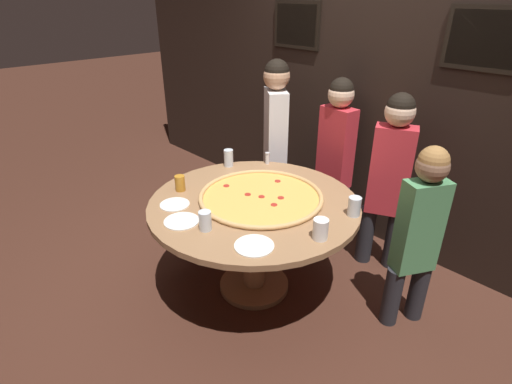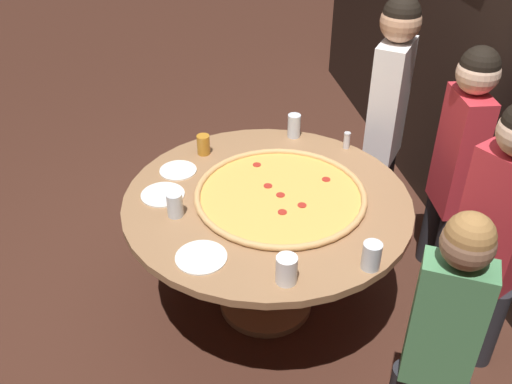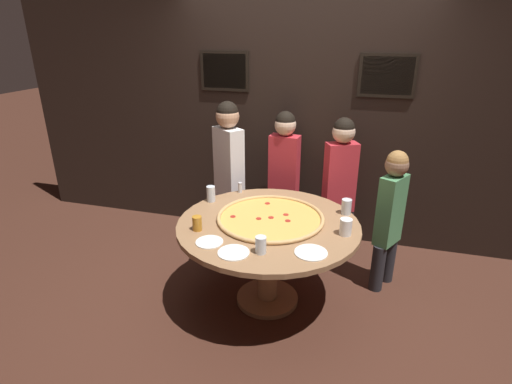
{
  "view_description": "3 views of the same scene",
  "coord_description": "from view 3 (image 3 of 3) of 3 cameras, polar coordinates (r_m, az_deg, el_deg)",
  "views": [
    {
      "loc": [
        1.75,
        -1.64,
        2.02
      ],
      "look_at": [
        0.03,
        -0.01,
        0.82
      ],
      "focal_mm": 28.0,
      "sensor_mm": 36.0,
      "label": 1
    },
    {
      "loc": [
        2.27,
        -0.46,
        2.38
      ],
      "look_at": [
        0.05,
        -0.06,
        0.82
      ],
      "focal_mm": 40.0,
      "sensor_mm": 36.0,
      "label": 2
    },
    {
      "loc": [
        0.67,
        -2.73,
        2.15
      ],
      "look_at": [
        -0.12,
        0.06,
        0.96
      ],
      "focal_mm": 28.0,
      "sensor_mm": 36.0,
      "label": 3
    }
  ],
  "objects": [
    {
      "name": "condiment_shaker",
      "position": [
        3.7,
        -2.3,
        0.66
      ],
      "size": [
        0.04,
        0.04,
        0.1
      ],
      "color": "silver",
      "rests_on": "dining_table"
    },
    {
      "name": "white_plate_near_front",
      "position": [
        2.88,
        -6.67,
        -7.11
      ],
      "size": [
        0.2,
        0.2,
        0.01
      ],
      "primitive_type": "cylinder",
      "color": "white",
      "rests_on": "dining_table"
    },
    {
      "name": "diner_far_right",
      "position": [
        3.55,
        18.62,
        -2.85
      ],
      "size": [
        0.25,
        0.33,
        1.26
      ],
      "rotation": [
        0.0,
        0.0,
        -2.07
      ],
      "color": "#232328",
      "rests_on": "ground_plane"
    },
    {
      "name": "drink_cup_near_left",
      "position": [
        3.35,
        12.79,
        -2.06
      ],
      "size": [
        0.08,
        0.08,
        0.13
      ],
      "primitive_type": "cylinder",
      "color": "silver",
      "rests_on": "dining_table"
    },
    {
      "name": "drink_cup_far_right",
      "position": [
        3.04,
        -8.41,
        -4.45
      ],
      "size": [
        0.07,
        0.07,
        0.11
      ],
      "primitive_type": "cylinder",
      "color": "#BC7A23",
      "rests_on": "dining_table"
    },
    {
      "name": "diner_centre_back",
      "position": [
        4.03,
        -3.89,
        3.56
      ],
      "size": [
        0.39,
        0.34,
        1.52
      ],
      "rotation": [
        0.0,
        0.0,
        2.51
      ],
      "color": "#232328",
      "rests_on": "ground_plane"
    },
    {
      "name": "giant_pizza",
      "position": [
        3.2,
        2.06,
        -3.65
      ],
      "size": [
        0.86,
        0.86,
        0.03
      ],
      "color": "#E5A84C",
      "rests_on": "dining_table"
    },
    {
      "name": "dining_table",
      "position": [
        3.22,
        1.74,
        -6.73
      ],
      "size": [
        1.44,
        1.44,
        0.74
      ],
      "color": "#936B47",
      "rests_on": "ground_plane"
    },
    {
      "name": "drink_cup_near_right",
      "position": [
        3.52,
        -6.46,
        -0.26
      ],
      "size": [
        0.08,
        0.08,
        0.14
      ],
      "primitive_type": "cylinder",
      "color": "silver",
      "rests_on": "dining_table"
    },
    {
      "name": "white_plate_beside_cup",
      "position": [
        2.77,
        7.86,
        -8.56
      ],
      "size": [
        0.23,
        0.23,
        0.01
      ],
      "primitive_type": "cylinder",
      "color": "white",
      "rests_on": "dining_table"
    },
    {
      "name": "diner_side_left",
      "position": [
        4.09,
        4.03,
        3.0
      ],
      "size": [
        0.36,
        0.21,
        1.42
      ],
      "rotation": [
        0.0,
        0.0,
        3.04
      ],
      "color": "#232328",
      "rests_on": "ground_plane"
    },
    {
      "name": "white_plate_far_back",
      "position": [
        2.74,
        -3.22,
        -8.63
      ],
      "size": [
        0.22,
        0.22,
        0.01
      ],
      "primitive_type": "cylinder",
      "color": "white",
      "rests_on": "dining_table"
    },
    {
      "name": "back_wall",
      "position": [
        4.19,
        6.37,
        10.49
      ],
      "size": [
        6.4,
        0.08,
        2.6
      ],
      "color": "black",
      "rests_on": "ground_plane"
    },
    {
      "name": "diner_side_right",
      "position": [
        3.93,
        11.86,
        1.65
      ],
      "size": [
        0.37,
        0.27,
        1.41
      ],
      "rotation": [
        0.0,
        0.0,
        -2.69
      ],
      "color": "#232328",
      "rests_on": "ground_plane"
    },
    {
      "name": "drink_cup_front_edge",
      "position": [
        3.01,
        12.7,
        -4.89
      ],
      "size": [
        0.09,
        0.09,
        0.13
      ],
      "primitive_type": "cylinder",
      "color": "white",
      "rests_on": "dining_table"
    },
    {
      "name": "ground_plane",
      "position": [
        3.54,
        1.63,
        -15.15
      ],
      "size": [
        24.0,
        24.0,
        0.0
      ],
      "primitive_type": "plane",
      "color": "#422319"
    },
    {
      "name": "drink_cup_by_shaker",
      "position": [
        2.71,
        0.69,
        -7.57
      ],
      "size": [
        0.08,
        0.08,
        0.12
      ],
      "primitive_type": "cylinder",
      "color": "silver",
      "rests_on": "dining_table"
    }
  ]
}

